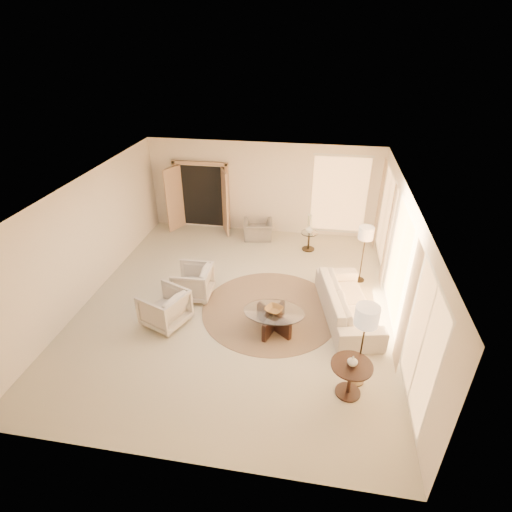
% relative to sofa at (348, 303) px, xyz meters
% --- Properties ---
extents(room, '(7.04, 8.04, 2.83)m').
position_rel_sofa_xyz_m(room, '(-2.53, 0.05, 1.03)').
color(room, beige).
rests_on(room, ground).
extents(windows_right, '(0.10, 6.40, 2.40)m').
position_rel_sofa_xyz_m(windows_right, '(0.92, 0.15, 0.98)').
color(windows_right, '#F1AD60').
rests_on(windows_right, room).
extents(window_back_corner, '(1.70, 0.10, 2.40)m').
position_rel_sofa_xyz_m(window_back_corner, '(-0.23, 4.00, 0.98)').
color(window_back_corner, '#F1AD60').
rests_on(window_back_corner, room).
extents(curtains_right, '(0.06, 5.20, 2.60)m').
position_rel_sofa_xyz_m(curtains_right, '(0.87, 1.05, 0.93)').
color(curtains_right, '#CAAE8F').
rests_on(curtains_right, room).
extents(french_doors, '(1.95, 0.66, 2.16)m').
position_rel_sofa_xyz_m(french_doors, '(-4.43, 3.87, 0.70)').
color(french_doors, tan).
rests_on(french_doors, room).
extents(area_rug, '(3.20, 3.20, 0.01)m').
position_rel_sofa_xyz_m(area_rug, '(-1.71, -0.05, -0.36)').
color(area_rug, '#493527').
rests_on(area_rug, room).
extents(sofa, '(1.50, 2.66, 0.73)m').
position_rel_sofa_xyz_m(sofa, '(0.00, 0.00, 0.00)').
color(sofa, beige).
rests_on(sofa, room).
extents(armchair_left, '(0.81, 0.87, 0.87)m').
position_rel_sofa_xyz_m(armchair_left, '(-3.61, 0.19, 0.07)').
color(armchair_left, beige).
rests_on(armchair_left, room).
extents(armchair_right, '(1.06, 1.09, 0.88)m').
position_rel_sofa_xyz_m(armchair_right, '(-3.90, -0.88, 0.07)').
color(armchair_right, beige).
rests_on(armchair_right, room).
extents(accent_chair, '(0.95, 0.70, 0.76)m').
position_rel_sofa_xyz_m(accent_chair, '(-2.58, 3.45, 0.01)').
color(accent_chair, gray).
rests_on(accent_chair, room).
extents(coffee_table, '(1.61, 1.61, 0.47)m').
position_rel_sofa_xyz_m(coffee_table, '(-1.56, -0.72, -0.07)').
color(coffee_table, black).
rests_on(coffee_table, room).
extents(end_table, '(0.72, 0.72, 0.68)m').
position_rel_sofa_xyz_m(end_table, '(-0.04, -2.21, 0.10)').
color(end_table, black).
rests_on(end_table, room).
extents(side_table, '(0.48, 0.48, 0.55)m').
position_rel_sofa_xyz_m(side_table, '(-1.01, 2.99, -0.03)').
color(side_table, '#2D2418').
rests_on(side_table, room).
extents(floor_lamp_near, '(0.37, 0.37, 1.51)m').
position_rel_sofa_xyz_m(floor_lamp_near, '(0.37, 1.56, 0.91)').
color(floor_lamp_near, '#2D2418').
rests_on(floor_lamp_near, room).
extents(floor_lamp_far, '(0.41, 0.41, 1.68)m').
position_rel_sofa_xyz_m(floor_lamp_far, '(0.12, -1.91, 1.06)').
color(floor_lamp_far, '#2D2418').
rests_on(floor_lamp_far, room).
extents(bowl, '(0.47, 0.47, 0.09)m').
position_rel_sofa_xyz_m(bowl, '(-1.56, -0.72, 0.15)').
color(bowl, brown).
rests_on(bowl, coffee_table).
extents(end_vase, '(0.21, 0.21, 0.19)m').
position_rel_sofa_xyz_m(end_vase, '(-0.04, -2.21, 0.40)').
color(end_vase, silver).
rests_on(end_vase, end_table).
extents(side_vase, '(0.27, 0.27, 0.23)m').
position_rel_sofa_xyz_m(side_vase, '(-1.01, 2.99, 0.30)').
color(side_vase, silver).
rests_on(side_vase, side_table).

